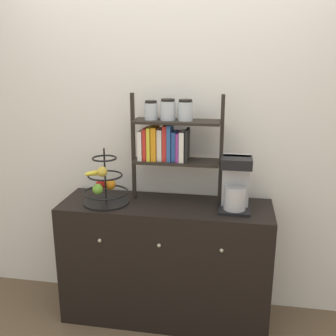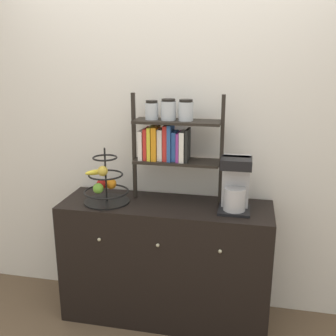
% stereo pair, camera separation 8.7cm
% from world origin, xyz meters
% --- Properties ---
extents(ground_plane, '(12.00, 12.00, 0.00)m').
position_xyz_m(ground_plane, '(0.00, 0.00, 0.00)').
color(ground_plane, brown).
extents(wall_back, '(7.00, 0.05, 2.60)m').
position_xyz_m(wall_back, '(0.00, 0.50, 1.30)').
color(wall_back, silver).
rests_on(wall_back, ground_plane).
extents(sideboard, '(1.44, 0.48, 0.87)m').
position_xyz_m(sideboard, '(0.00, 0.23, 0.43)').
color(sideboard, black).
rests_on(sideboard, ground_plane).
extents(coffee_maker, '(0.20, 0.20, 0.36)m').
position_xyz_m(coffee_maker, '(0.46, 0.21, 1.04)').
color(coffee_maker, black).
rests_on(coffee_maker, sideboard).
extents(fruit_stand, '(0.31, 0.31, 0.38)m').
position_xyz_m(fruit_stand, '(-0.41, 0.19, 0.99)').
color(fruit_stand, black).
rests_on(fruit_stand, sideboard).
extents(shelf_hutch, '(0.63, 0.20, 0.74)m').
position_xyz_m(shelf_hutch, '(0.01, 0.33, 1.32)').
color(shelf_hutch, black).
rests_on(shelf_hutch, sideboard).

